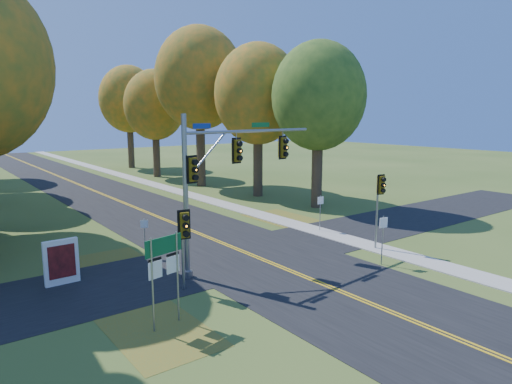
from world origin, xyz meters
TOP-DOWN VIEW (x-y plane):
  - ground at (0.00, 0.00)m, footprint 160.00×160.00m
  - road_main at (0.00, 0.00)m, footprint 8.00×160.00m
  - road_cross at (0.00, 2.00)m, footprint 60.00×6.00m
  - centerline_left at (-0.10, 0.00)m, footprint 0.10×160.00m
  - centerline_right at (0.10, 0.00)m, footprint 0.10×160.00m
  - sidewalk_east at (6.20, 0.00)m, footprint 1.60×160.00m
  - leaf_patch_w_near at (-6.50, 4.00)m, footprint 4.00×6.00m
  - leaf_patch_e at (6.80, 6.00)m, footprint 3.50×8.00m
  - leaf_patch_w_far at (-7.50, -3.00)m, footprint 3.00×5.00m
  - tree_e_a at (11.57, 8.77)m, footprint 7.20×7.20m
  - tree_e_b at (10.97, 15.58)m, footprint 7.60×7.60m
  - tree_e_c at (9.88, 23.69)m, footprint 8.80×8.80m
  - tree_e_d at (9.26, 32.87)m, footprint 7.00×7.00m
  - tree_e_e at (10.47, 43.58)m, footprint 7.80×7.80m
  - traffic_mast at (-2.24, 0.99)m, footprint 7.96×1.25m
  - east_signal_pole at (6.03, -1.57)m, footprint 0.47×0.55m
  - ped_signal_pole at (-5.04, -0.50)m, footprint 0.54×0.63m
  - route_sign_cluster at (-7.08, -2.90)m, footprint 1.48×0.39m
  - info_kiosk at (-8.90, 3.33)m, footprint 1.43×0.24m
  - reg_sign_e_north at (6.41, 3.19)m, footprint 0.43×0.09m
  - reg_sign_e_south at (4.20, -3.25)m, footprint 0.46×0.13m
  - reg_sign_w at (-4.46, 4.86)m, footprint 0.37×0.15m

SIDE VIEW (x-z plane):
  - ground at x=0.00m, z-range 0.00..0.00m
  - leaf_patch_w_near at x=-6.50m, z-range 0.00..0.01m
  - leaf_patch_e at x=6.80m, z-range 0.00..0.01m
  - leaf_patch_w_far at x=-7.50m, z-range 0.00..0.01m
  - road_cross at x=0.00m, z-range 0.00..0.02m
  - road_main at x=0.00m, z-range 0.00..0.02m
  - centerline_left at x=-0.10m, z-range 0.02..0.03m
  - centerline_right at x=0.10m, z-range 0.02..0.03m
  - sidewalk_east at x=6.20m, z-range 0.00..0.06m
  - info_kiosk at x=-8.90m, z-range 0.00..1.97m
  - reg_sign_w at x=-4.46m, z-range 0.37..2.36m
  - reg_sign_e_north at x=6.41m, z-range 0.42..2.67m
  - reg_sign_e_south at x=4.20m, z-range 0.45..2.86m
  - route_sign_cluster at x=-7.08m, z-range 0.66..3.91m
  - ped_signal_pole at x=-5.04m, z-range 0.84..4.27m
  - east_signal_pole at x=6.03m, z-range 1.06..5.17m
  - traffic_mast at x=-2.24m, z-range 1.04..8.28m
  - tree_e_d at x=9.26m, z-range 2.08..14.40m
  - tree_e_a at x=11.57m, z-range 2.16..14.90m
  - tree_e_b at x=10.97m, z-range 2.23..15.56m
  - tree_e_e at x=10.47m, z-range 2.32..16.06m
  - tree_e_c at x=9.88m, z-range 2.77..18.56m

